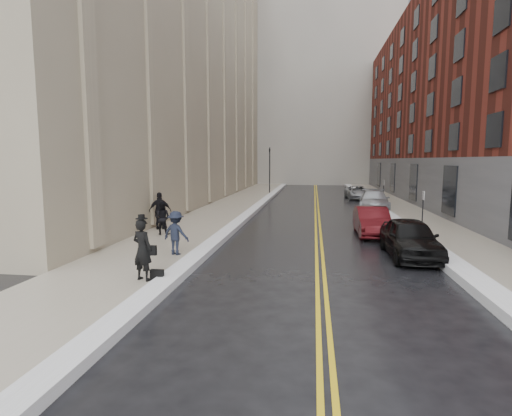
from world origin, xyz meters
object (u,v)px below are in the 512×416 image
(car_silver_far, at_px, (358,192))
(pedestrian_c, at_px, (160,211))
(car_maroon, at_px, (372,221))
(car_black, at_px, (410,238))
(pedestrian_main, at_px, (143,250))
(car_silver_near, at_px, (374,201))
(pedestrian_a, at_px, (162,218))
(pedestrian_b, at_px, (176,233))

(car_silver_far, xyz_separation_m, pedestrian_c, (-12.46, -20.29, 0.50))
(car_maroon, relative_size, car_silver_far, 0.95)
(car_black, relative_size, pedestrian_main, 2.36)
(car_silver_near, xyz_separation_m, car_silver_far, (-0.22, 9.30, -0.13))
(car_maroon, distance_m, pedestrian_a, 10.61)
(car_black, xyz_separation_m, car_silver_near, (0.77, 14.93, -0.00))
(pedestrian_main, height_order, pedestrian_c, pedestrian_c)
(pedestrian_c, bearing_deg, car_silver_near, -156.37)
(car_silver_far, height_order, pedestrian_a, pedestrian_a)
(car_silver_far, xyz_separation_m, pedestrian_main, (-9.53, -29.10, 0.46))
(car_silver_near, distance_m, car_silver_far, 9.30)
(car_silver_near, height_order, pedestrian_main, pedestrian_main)
(car_maroon, bearing_deg, car_black, -79.89)
(pedestrian_b, bearing_deg, car_maroon, -127.45)
(car_silver_near, distance_m, pedestrian_c, 16.79)
(car_maroon, relative_size, pedestrian_a, 2.64)
(car_black, height_order, car_maroon, car_black)
(pedestrian_b, bearing_deg, pedestrian_main, 108.75)
(pedestrian_main, distance_m, pedestrian_c, 9.28)
(car_silver_near, bearing_deg, car_maroon, -92.55)
(car_maroon, relative_size, pedestrian_b, 2.56)
(car_silver_far, relative_size, pedestrian_c, 2.33)
(car_silver_near, bearing_deg, car_silver_far, 97.60)
(car_silver_far, distance_m, pedestrian_b, 27.47)
(car_black, distance_m, car_silver_near, 14.95)
(pedestrian_a, height_order, pedestrian_c, pedestrian_c)
(pedestrian_b, xyz_separation_m, pedestrian_c, (-2.80, 5.42, 0.13))
(car_silver_near, bearing_deg, pedestrian_c, -132.86)
(pedestrian_a, xyz_separation_m, pedestrian_c, (-0.69, 1.45, 0.16))
(car_silver_far, distance_m, pedestrian_main, 30.62)
(pedestrian_main, distance_m, pedestrian_a, 7.69)
(car_maroon, xyz_separation_m, pedestrian_b, (-8.29, -6.05, 0.28))
(pedestrian_c, bearing_deg, pedestrian_b, 100.02)
(car_silver_far, height_order, pedestrian_c, pedestrian_c)
(car_maroon, height_order, pedestrian_a, pedestrian_a)
(car_silver_far, relative_size, pedestrian_main, 2.42)
(car_silver_near, bearing_deg, pedestrian_a, -127.71)
(car_silver_near, height_order, car_silver_far, car_silver_near)
(car_black, height_order, pedestrian_main, pedestrian_main)
(car_silver_far, bearing_deg, pedestrian_b, -115.11)
(car_maroon, height_order, pedestrian_c, pedestrian_c)
(car_silver_far, bearing_deg, car_silver_near, -93.14)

